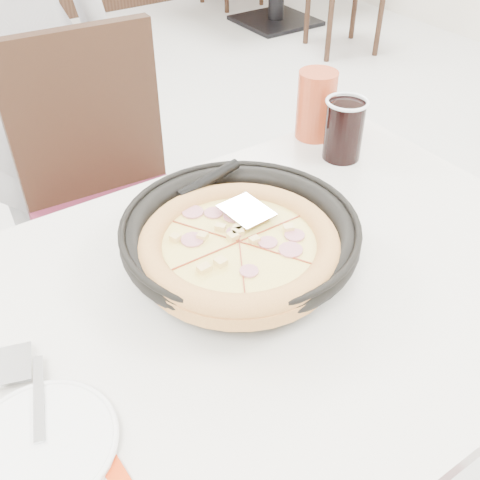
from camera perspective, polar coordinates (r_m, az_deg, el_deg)
floor at (r=1.90m, az=-0.77°, el=-9.04°), size 7.00×7.00×0.00m
main_table at (r=1.24m, az=1.23°, el=-17.59°), size 1.27×0.91×0.75m
chair_far at (r=1.58m, az=-11.92°, el=1.80°), size 0.45×0.45×0.95m
trivet at (r=0.96m, az=0.48°, el=-2.73°), size 0.12×0.12×0.04m
pizza_pan at (r=0.97m, az=0.00°, el=-0.37°), size 0.41×0.41×0.01m
pizza at (r=0.92m, az=-0.08°, el=-1.20°), size 0.36×0.36×0.02m
pizza_server at (r=0.96m, az=0.65°, el=3.02°), size 0.07×0.09×0.00m
side_plate at (r=0.79m, az=-19.48°, el=-19.08°), size 0.21×0.21×0.01m
fork at (r=0.83m, az=-19.77°, el=-14.77°), size 0.06×0.14×0.00m
cola_glass at (r=1.29m, az=10.49°, el=10.82°), size 0.09×0.09×0.13m
red_cup at (r=1.36m, az=7.73°, el=13.43°), size 0.10×0.10×0.16m
diner_person at (r=1.93m, az=-21.57°, el=18.49°), size 0.66×0.50×1.64m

